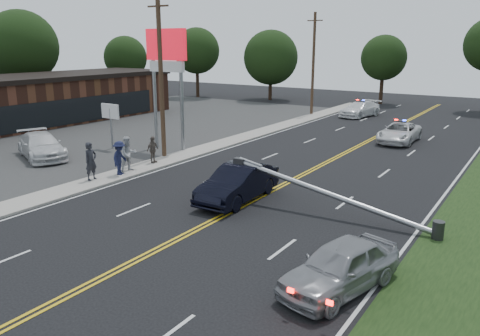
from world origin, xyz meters
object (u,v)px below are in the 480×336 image
Objects in this scene: emergency_a at (399,133)px; utility_pole_far at (313,64)px; crashed_sedan at (238,183)px; bystander_d at (153,150)px; parked_car at (41,146)px; waiting_sedan at (340,266)px; emergency_b at (360,109)px; bystander_c at (120,158)px; bystander_b at (128,154)px; fallen_streetlight at (339,197)px; bystander_a at (91,161)px; small_sign at (110,115)px; pylon_sign at (167,60)px; utility_pole_mid at (161,77)px.

utility_pole_far is at bearing 140.66° from emergency_a.
crashed_sedan is 8.34m from bystander_d.
waiting_sedan is at bearing -81.02° from parked_car.
emergency_b is 2.81× the size of bystander_c.
utility_pole_far is 26.93m from bystander_c.
crashed_sedan is 28.29m from emergency_b.
bystander_b reaches higher than emergency_a.
emergency_a is (17.60, 17.53, -0.08)m from parked_car.
fallen_streetlight is at bearing -62.76° from utility_pole_far.
waiting_sedan is 2.16× the size of bystander_a.
utility_pole_far reaches higher than bystander_d.
bystander_c is (-14.63, 4.92, 0.31)m from waiting_sedan.
small_sign reaches higher than bystander_b.
utility_pole_far is 26.13m from bystander_b.
pylon_sign is at bearing 157.78° from fallen_streetlight.
bystander_d is at bearing 159.35° from crashed_sedan.
bystander_c is at bearing -177.21° from fallen_streetlight.
bystander_a is at bearing -49.13° from small_sign.
fallen_streetlight is (18.19, -4.00, -1.41)m from small_sign.
small_sign reaches higher than bystander_a.
utility_pole_far is at bearing 105.95° from crashed_sedan.
bystander_c reaches higher than bystander_d.
bystander_c is (-3.49, -28.22, 0.29)m from emergency_b.
crashed_sedan is (-4.81, -0.37, -0.10)m from fallen_streetlight.
utility_pole_far reaches higher than bystander_c.
fallen_streetlight reaches higher than waiting_sedan.
small_sign reaches higher than parked_car.
bystander_b is (0.83, -25.81, -3.98)m from utility_pole_far.
fallen_streetlight is 29.02m from emergency_b.
bystander_a is (0.53, -28.15, -3.96)m from utility_pole_far.
bystander_a is 1.03× the size of bystander_b.
small_sign is 7.52m from bystander_c.
small_sign is 1.67× the size of bystander_c.
bystander_d is (-7.90, 2.66, 0.10)m from crashed_sedan.
small_sign reaches higher than fallen_streetlight.
fallen_streetlight is at bearing 126.89° from waiting_sedan.
utility_pole_mid reaches higher than parked_car.
bystander_a is at bearing -169.56° from crashed_sedan.
bystander_d is at bearing -62.05° from pylon_sign.
crashed_sedan is (13.37, -4.37, -1.51)m from small_sign.
bystander_b reaches higher than emergency_b.
parked_car is 1.04× the size of emergency_b.
parked_car is at bearing -110.36° from small_sign.
waiting_sedan reaches higher than emergency_a.
waiting_sedan is at bearing -120.87° from bystander_d.
utility_pole_mid is 1.85× the size of parked_car.
bystander_d is (-12.72, 2.29, 0.01)m from fallen_streetlight.
parked_car is (-22.05, 5.15, 0.05)m from waiting_sedan.
utility_pole_far is 14.91m from emergency_a.
bystander_d is at bearing -47.34° from parked_car.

